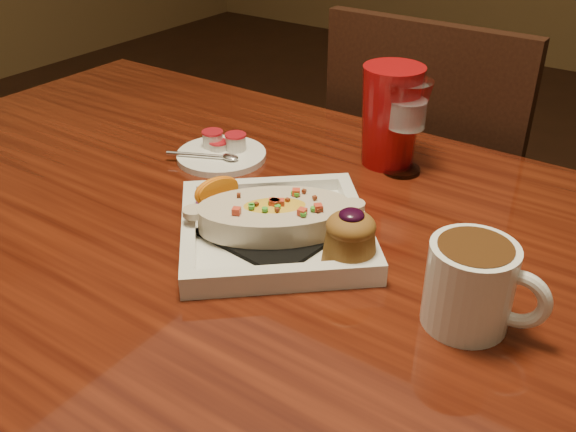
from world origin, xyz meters
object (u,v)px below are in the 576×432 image
Objects in this scene: plate at (282,224)px; saucer at (221,152)px; chair_far at (432,204)px; table at (258,295)px; goblet at (407,110)px; coffee_mug at (473,283)px; red_tumbler at (391,116)px.

saucer is (-0.23, 0.15, -0.02)m from plate.
chair_far is 6.31× the size of saucer.
goblet reaches higher than table.
chair_far is 0.57m from saucer.
saucer is (-0.20, -0.47, 0.25)m from chair_far.
coffee_mug is (0.26, -0.02, 0.03)m from plate.
red_tumbler reaches higher than plate.
goblet is (0.07, 0.29, 0.20)m from table.
red_tumbler is at bearing 123.10° from coffee_mug.
saucer is (-0.27, -0.12, -0.09)m from goblet.
table is at bearing 153.66° from plate.
coffee_mug is at bearing -18.89° from saucer.
saucer is at bearing 67.24° from chair_far.
red_tumbler is at bearing 154.01° from goblet.
red_tumbler is (0.00, 0.29, 0.05)m from plate.
coffee_mug is 0.52m from saucer.
table is at bearing 171.83° from coffee_mug.
chair_far is (-0.00, 0.63, -0.15)m from table.
saucer is at bearing -155.05° from goblet.
table is 0.36m from goblet.
red_tumbler is at bearing 31.20° from saucer.
red_tumbler is at bearing 83.05° from table.
goblet is 0.04m from red_tumbler.
coffee_mug reaches higher than plate.
plate is at bearing 93.30° from chair_far.
coffee_mug is at bearing -50.23° from red_tumbler.
chair_far reaches higher than coffee_mug.
table is 1.61× the size of chair_far.
coffee_mug is at bearing -45.36° from plate.
coffee_mug is at bearing 114.80° from chair_far.
red_tumbler is (-0.26, 0.31, 0.03)m from coffee_mug.
saucer is at bearing 105.54° from plate.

